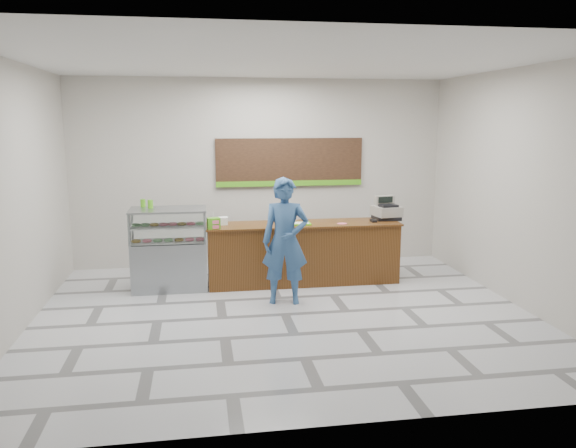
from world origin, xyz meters
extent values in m
plane|color=silver|center=(0.00, 0.00, 0.00)|extent=(7.00, 7.00, 0.00)
plane|color=beige|center=(0.00, 3.00, 1.75)|extent=(7.00, 0.00, 7.00)
plane|color=silver|center=(0.00, 0.00, 3.50)|extent=(7.00, 7.00, 0.00)
cube|color=brown|center=(0.55, 1.55, 0.50)|extent=(3.20, 0.70, 1.00)
cube|color=brown|center=(0.55, 1.55, 1.01)|extent=(3.26, 0.76, 0.03)
cube|color=gray|center=(-1.67, 1.55, 0.40)|extent=(1.20, 0.70, 0.80)
cube|color=white|center=(-1.67, 1.55, 1.05)|extent=(1.20, 0.70, 0.50)
cube|color=gray|center=(-1.67, 1.55, 1.31)|extent=(1.22, 0.72, 0.03)
cube|color=silver|center=(-1.67, 1.55, 0.82)|extent=(1.14, 0.64, 0.02)
cube|color=silver|center=(-1.67, 1.55, 1.06)|extent=(1.14, 0.64, 0.02)
torus|color=olive|center=(-2.17, 1.45, 0.85)|extent=(0.15, 0.15, 0.05)
torus|color=#FC6B88|center=(-2.00, 1.45, 0.85)|extent=(0.15, 0.15, 0.05)
torus|color=#77C374|center=(-1.84, 1.45, 0.85)|extent=(0.15, 0.15, 0.05)
torus|color=#77C374|center=(-1.67, 1.45, 0.85)|extent=(0.15, 0.15, 0.05)
torus|color=olive|center=(-1.50, 1.45, 0.85)|extent=(0.15, 0.15, 0.05)
torus|color=#FC6B88|center=(-1.34, 1.45, 0.85)|extent=(0.15, 0.15, 0.05)
torus|color=#FC6B88|center=(-1.17, 1.45, 0.85)|extent=(0.15, 0.15, 0.05)
torus|color=#77C374|center=(-2.17, 1.60, 1.09)|extent=(0.15, 0.15, 0.05)
torus|color=#77C374|center=(-2.03, 1.60, 1.09)|extent=(0.15, 0.15, 0.05)
torus|color=olive|center=(-1.88, 1.60, 1.09)|extent=(0.15, 0.15, 0.05)
torus|color=#FC6B88|center=(-1.74, 1.60, 1.09)|extent=(0.15, 0.15, 0.05)
torus|color=#FC6B88|center=(-1.60, 1.60, 1.09)|extent=(0.15, 0.15, 0.05)
torus|color=olive|center=(-1.46, 1.60, 1.09)|extent=(0.15, 0.15, 0.05)
torus|color=#FC6B88|center=(-1.31, 1.60, 1.09)|extent=(0.15, 0.15, 0.05)
torus|color=#77C374|center=(-1.17, 1.60, 1.09)|extent=(0.15, 0.15, 0.05)
cube|color=black|center=(0.55, 2.96, 1.95)|extent=(2.80, 0.05, 0.90)
cube|color=#52AF1A|center=(0.55, 2.93, 1.55)|extent=(2.80, 0.02, 0.10)
cube|color=black|center=(2.05, 1.69, 1.06)|extent=(0.42, 0.42, 0.06)
cube|color=gray|center=(2.05, 1.69, 1.18)|extent=(0.49, 0.50, 0.17)
cube|color=black|center=(2.05, 1.60, 1.28)|extent=(0.32, 0.25, 0.04)
cube|color=gray|center=(2.05, 1.81, 1.35)|extent=(0.37, 0.16, 0.17)
cube|color=black|center=(2.05, 1.76, 1.37)|extent=(0.27, 0.06, 0.11)
cube|color=black|center=(1.75, 1.48, 1.05)|extent=(0.09, 0.17, 0.04)
cube|color=#58D00C|center=(0.47, 1.47, 1.04)|extent=(0.39, 0.29, 0.02)
cube|color=white|center=(0.49, 1.47, 1.05)|extent=(0.28, 0.20, 0.00)
cube|color=white|center=(-0.79, 1.63, 1.09)|extent=(0.15, 0.15, 0.13)
cylinder|color=silver|center=(-0.95, 1.54, 1.09)|extent=(0.08, 0.08, 0.12)
cube|color=#52AF1A|center=(-0.95, 1.29, 1.12)|extent=(0.22, 0.16, 0.18)
cylinder|color=#FC6B88|center=(1.18, 1.40, 1.03)|extent=(0.16, 0.16, 0.00)
cylinder|color=#52AF1A|center=(-2.08, 1.83, 1.39)|extent=(0.08, 0.08, 0.13)
cylinder|color=#52AF1A|center=(-1.95, 1.67, 1.40)|extent=(0.09, 0.09, 0.13)
imported|color=#315789|center=(0.09, 0.56, 0.95)|extent=(0.76, 0.57, 1.90)
camera|label=1|loc=(-1.17, -7.55, 2.74)|focal=35.00mm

